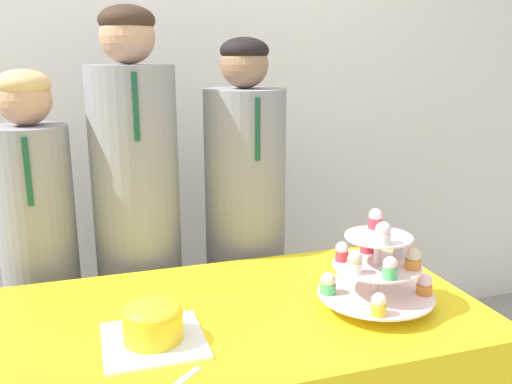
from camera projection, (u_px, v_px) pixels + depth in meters
wall_back at (138, 77)px, 2.43m from camera, size 9.00×0.06×2.70m
round_cake at (153, 324)px, 1.35m from camera, size 0.25×0.25×0.11m
cupcake_stand at (377, 268)px, 1.53m from camera, size 0.33×0.33×0.28m
student_0 at (43, 277)px, 1.93m from camera, size 0.26×0.26×1.40m
student_1 at (139, 244)px, 2.01m from camera, size 0.31×0.31×1.61m
student_2 at (245, 246)px, 2.14m from camera, size 0.31×0.31×1.51m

